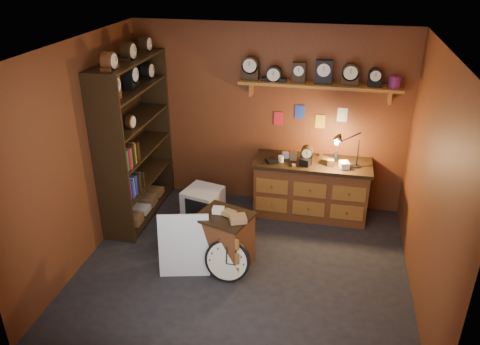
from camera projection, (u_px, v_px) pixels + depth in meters
name	position (u px, v px, depth m)	size (l,w,h in m)	color
floor	(244.00, 266.00, 5.86)	(4.00, 4.00, 0.00)	black
room_shell	(250.00, 135.00, 5.20)	(4.02, 3.62, 2.71)	brown
shelving_unit	(132.00, 134.00, 6.51)	(0.47, 1.60, 2.58)	black
workbench	(311.00, 185.00, 6.82)	(1.66, 0.66, 1.36)	brown
low_cabinet	(225.00, 238.00, 5.74)	(0.76, 0.70, 0.80)	brown
big_round_clock	(227.00, 260.00, 5.53)	(0.55, 0.17, 0.55)	black
white_panel	(186.00, 272.00, 5.76)	(0.61, 0.03, 0.81)	silver
mini_fridge	(203.00, 205.00, 6.74)	(0.59, 0.60, 0.50)	silver
floor_box_a	(189.00, 218.00, 6.74)	(0.26, 0.22, 0.16)	olive
floor_box_b	(187.00, 263.00, 5.81)	(0.22, 0.27, 0.13)	white
floor_box_c	(173.00, 240.00, 6.21)	(0.28, 0.23, 0.21)	olive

